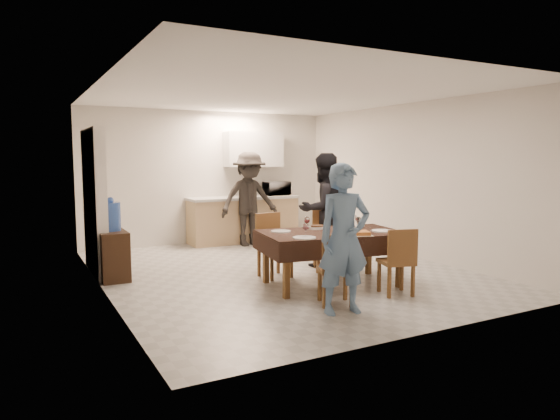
% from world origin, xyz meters
% --- Properties ---
extents(floor, '(5.00, 6.00, 0.02)m').
position_xyz_m(floor, '(0.00, 0.00, 0.00)').
color(floor, '#AFAFAA').
rests_on(floor, ground).
extents(ceiling, '(5.00, 6.00, 0.02)m').
position_xyz_m(ceiling, '(0.00, 0.00, 2.60)').
color(ceiling, white).
rests_on(ceiling, wall_back).
extents(wall_back, '(5.00, 0.02, 2.60)m').
position_xyz_m(wall_back, '(0.00, 3.00, 1.30)').
color(wall_back, silver).
rests_on(wall_back, floor).
extents(wall_front, '(5.00, 0.02, 2.60)m').
position_xyz_m(wall_front, '(0.00, -3.00, 1.30)').
color(wall_front, silver).
rests_on(wall_front, floor).
extents(wall_left, '(0.02, 6.00, 2.60)m').
position_xyz_m(wall_left, '(-2.50, 0.00, 1.30)').
color(wall_left, silver).
rests_on(wall_left, floor).
extents(wall_right, '(0.02, 6.00, 2.60)m').
position_xyz_m(wall_right, '(2.50, 0.00, 1.30)').
color(wall_right, silver).
rests_on(wall_right, floor).
extents(stub_partition, '(0.15, 1.40, 2.10)m').
position_xyz_m(stub_partition, '(-2.42, 1.20, 1.05)').
color(stub_partition, silver).
rests_on(stub_partition, floor).
extents(kitchen_base_cabinet, '(2.20, 0.60, 0.86)m').
position_xyz_m(kitchen_base_cabinet, '(0.60, 2.68, 0.43)').
color(kitchen_base_cabinet, tan).
rests_on(kitchen_base_cabinet, floor).
extents(kitchen_worktop, '(2.24, 0.64, 0.05)m').
position_xyz_m(kitchen_worktop, '(0.60, 2.68, 0.89)').
color(kitchen_worktop, '#B7B7B2').
rests_on(kitchen_worktop, kitchen_base_cabinet).
extents(upper_cabinet, '(1.20, 0.34, 0.70)m').
position_xyz_m(upper_cabinet, '(0.90, 2.82, 1.85)').
color(upper_cabinet, silver).
rests_on(upper_cabinet, wall_back).
extents(dining_table, '(1.98, 1.34, 0.72)m').
position_xyz_m(dining_table, '(0.22, -1.03, 0.68)').
color(dining_table, black).
rests_on(dining_table, floor).
extents(chair_near_left, '(0.50, 0.51, 0.45)m').
position_xyz_m(chair_near_left, '(-0.23, -1.86, 0.51)').
color(chair_near_left, brown).
rests_on(chair_near_left, floor).
extents(chair_near_right, '(0.47, 0.48, 0.45)m').
position_xyz_m(chair_near_right, '(0.67, -1.86, 0.51)').
color(chair_near_right, brown).
rests_on(chair_near_right, floor).
extents(chair_far_left, '(0.45, 0.45, 0.49)m').
position_xyz_m(chair_far_left, '(-0.23, -0.37, 0.55)').
color(chair_far_left, brown).
rests_on(chair_far_left, floor).
extents(chair_far_right, '(0.58, 0.60, 0.52)m').
position_xyz_m(chair_far_right, '(0.67, -0.37, 0.59)').
color(chair_far_right, brown).
rests_on(chair_far_right, floor).
extents(console, '(0.37, 0.73, 0.68)m').
position_xyz_m(console, '(-2.28, 0.70, 0.34)').
color(console, black).
rests_on(console, floor).
extents(water_jug, '(0.26, 0.26, 0.39)m').
position_xyz_m(water_jug, '(-2.28, 0.70, 0.87)').
color(water_jug, blue).
rests_on(water_jug, console).
extents(wine_bottle, '(0.07, 0.07, 0.28)m').
position_xyz_m(wine_bottle, '(0.17, -0.98, 0.86)').
color(wine_bottle, black).
rests_on(wine_bottle, dining_table).
extents(water_pitcher, '(0.12, 0.12, 0.18)m').
position_xyz_m(water_pitcher, '(0.57, -1.08, 0.81)').
color(water_pitcher, white).
rests_on(water_pitcher, dining_table).
extents(savoury_tart, '(0.47, 0.42, 0.05)m').
position_xyz_m(savoury_tart, '(0.32, -1.41, 0.74)').
color(savoury_tart, '#BD7937').
rests_on(savoury_tart, dining_table).
extents(salad_bowl, '(0.18, 0.18, 0.07)m').
position_xyz_m(salad_bowl, '(0.52, -0.85, 0.75)').
color(salad_bowl, white).
rests_on(salad_bowl, dining_table).
extents(mushroom_dish, '(0.20, 0.20, 0.04)m').
position_xyz_m(mushroom_dish, '(0.17, -0.75, 0.73)').
color(mushroom_dish, white).
rests_on(mushroom_dish, dining_table).
extents(wine_glass_a, '(0.08, 0.08, 0.18)m').
position_xyz_m(wine_glass_a, '(-0.33, -1.28, 0.80)').
color(wine_glass_a, white).
rests_on(wine_glass_a, dining_table).
extents(wine_glass_b, '(0.08, 0.08, 0.17)m').
position_xyz_m(wine_glass_b, '(0.77, -0.78, 0.80)').
color(wine_glass_b, white).
rests_on(wine_glass_b, dining_table).
extents(wine_glass_c, '(0.08, 0.08, 0.18)m').
position_xyz_m(wine_glass_c, '(0.02, -0.73, 0.81)').
color(wine_glass_c, white).
rests_on(wine_glass_c, dining_table).
extents(plate_near_left, '(0.28, 0.28, 0.02)m').
position_xyz_m(plate_near_left, '(-0.38, -1.33, 0.72)').
color(plate_near_left, white).
rests_on(plate_near_left, dining_table).
extents(plate_near_right, '(0.28, 0.28, 0.02)m').
position_xyz_m(plate_near_right, '(0.82, -1.33, 0.72)').
color(plate_near_right, white).
rests_on(plate_near_right, dining_table).
extents(plate_far_left, '(0.26, 0.26, 0.01)m').
position_xyz_m(plate_far_left, '(-0.38, -0.73, 0.72)').
color(plate_far_left, white).
rests_on(plate_far_left, dining_table).
extents(plate_far_right, '(0.28, 0.28, 0.02)m').
position_xyz_m(plate_far_right, '(0.82, -0.73, 0.72)').
color(plate_far_right, white).
rests_on(plate_far_right, dining_table).
extents(microwave, '(0.51, 0.34, 0.28)m').
position_xyz_m(microwave, '(1.35, 2.68, 1.05)').
color(microwave, silver).
rests_on(microwave, kitchen_worktop).
extents(person_near, '(0.65, 0.48, 1.63)m').
position_xyz_m(person_near, '(-0.33, -2.08, 0.82)').
color(person_near, slate).
rests_on(person_near, floor).
extents(person_far, '(0.90, 0.73, 1.76)m').
position_xyz_m(person_far, '(0.77, 0.02, 0.88)').
color(person_far, black).
rests_on(person_far, floor).
extents(person_kitchen, '(1.16, 0.67, 1.80)m').
position_xyz_m(person_kitchen, '(0.52, 2.23, 0.90)').
color(person_kitchen, black).
rests_on(person_kitchen, floor).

